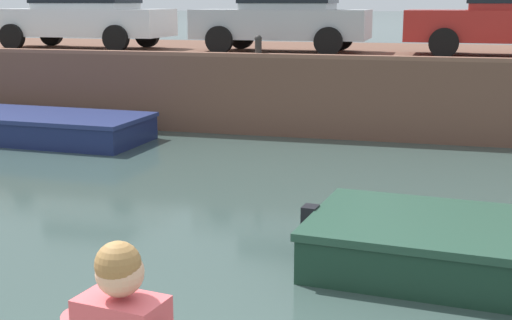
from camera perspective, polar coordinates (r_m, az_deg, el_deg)
name	(u,v)px	position (r m, az deg, el deg)	size (l,w,h in m)	color
ground_plane	(286,218)	(9.20, 2.45, -4.66)	(400.00, 400.00, 0.00)	#384C47
far_quay_wall	(364,84)	(17.26, 8.64, 6.05)	(60.00, 6.00, 1.61)	brown
far_wall_coping	(349,57)	(14.33, 7.43, 8.17)	(60.00, 0.24, 0.08)	brown
boat_moored_west_navy	(17,125)	(15.23, -18.60, 2.64)	(5.99, 2.14, 0.54)	navy
car_leftmost_white	(83,13)	(17.94, -13.70, 11.37)	(4.36, 1.93, 1.54)	white
car_left_inner_silver	(285,14)	(16.18, 2.30, 11.61)	(3.85, 1.98, 1.54)	#B7BABC
mooring_bollard_mid	(258,45)	(14.81, 0.18, 9.18)	(0.15, 0.15, 0.45)	#2D2B28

